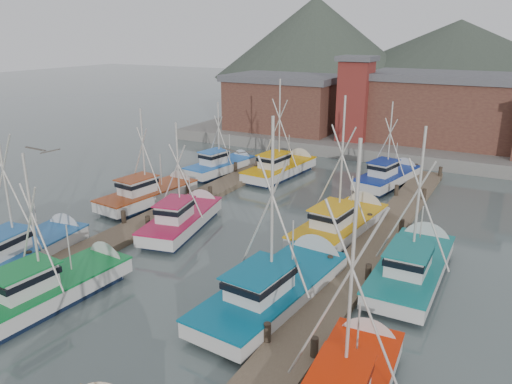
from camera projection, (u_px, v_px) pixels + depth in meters
The scene contains 20 objects.
ground at pixel (177, 292), 24.34m from camera, with size 260.00×260.00×0.00m, color #485655.
dock_left at pixel (126, 233), 30.84m from camera, with size 2.30×46.00×1.50m.
dock_right at pixel (342, 286), 24.46m from camera, with size 2.30×46.00×1.50m.
quay at pixel (381, 140), 55.05m from camera, with size 44.00×16.00×1.20m, color slate.
shed_left at pixel (284, 102), 57.24m from camera, with size 12.72×8.48×6.20m.
shed_center at pixel (442, 107), 51.06m from camera, with size 14.84×9.54×6.90m.
lookout_tower at pixel (355, 98), 51.09m from camera, with size 3.60×3.60×8.50m.
distant_hills at pixel (420, 79), 132.52m from camera, with size 175.00×140.00×42.00m.
boat_4 at pixel (56, 286), 23.48m from camera, with size 3.29×8.94×7.98m.
boat_5 at pixel (280, 286), 23.49m from camera, with size 4.07×10.35×9.77m.
boat_6 at pixel (27, 250), 27.32m from camera, with size 3.97×8.92×9.88m.
boat_8 at pixel (185, 218), 32.09m from camera, with size 4.10×8.56×7.59m.
boat_9 at pixel (343, 223), 31.16m from camera, with size 3.83×9.49×9.46m.
boat_10 at pixel (153, 194), 36.84m from camera, with size 3.52×8.75×7.72m.
boat_11 at pixel (414, 265), 25.61m from camera, with size 3.64×9.30×8.82m.
boat_12 at pixel (283, 168), 43.79m from camera, with size 3.65×9.10×9.12m.
boat_13 at pixel (390, 176), 41.17m from camera, with size 4.00×8.49×7.52m.
boat_14 at pixel (224, 165), 44.51m from camera, with size 3.45×7.94×6.92m.
gull_near at pixel (43, 151), 18.69m from camera, with size 1.51×0.66×0.24m.
gull_far at pixel (238, 152), 21.91m from camera, with size 1.55×0.63×0.24m.
Camera 1 is at (13.75, -17.15, 12.15)m, focal length 35.00 mm.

